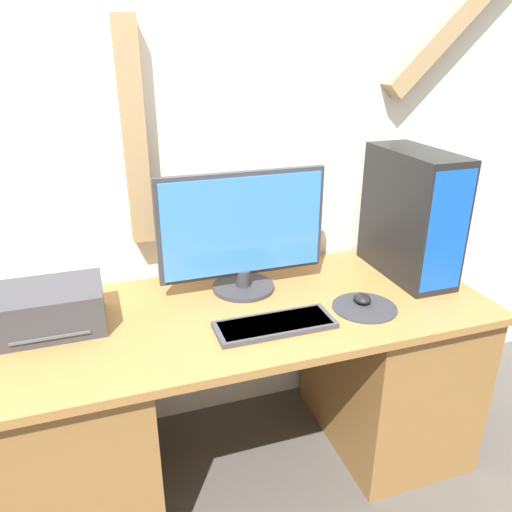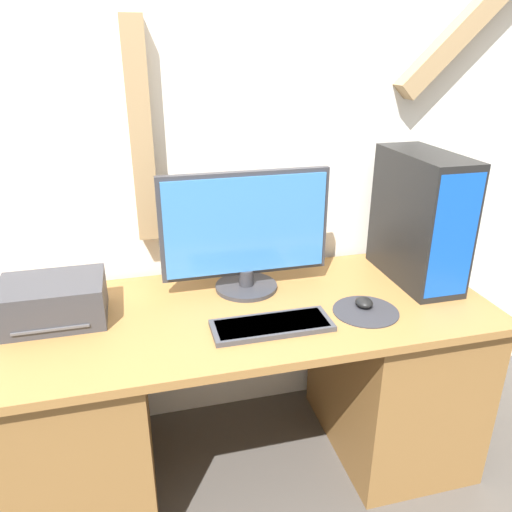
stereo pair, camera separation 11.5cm
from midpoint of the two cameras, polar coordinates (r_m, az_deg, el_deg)
The scene contains 8 objects.
wall_back at distance 1.98m, azimuth -6.41°, elevation 16.07°, with size 6.40×0.13×2.70m.
desk at distance 1.98m, azimuth -2.74°, elevation -14.95°, with size 1.75×0.72×0.73m.
monitor at distance 1.83m, azimuth -3.35°, elevation 2.83°, with size 0.63×0.24×0.46m.
keyboard at distance 1.66m, azimuth 0.18°, elevation -7.88°, with size 0.40×0.15×0.02m.
mousepad at distance 1.81m, azimuth 10.52°, elevation -5.83°, with size 0.23×0.23×0.00m.
mouse at distance 1.83m, azimuth 10.29°, elevation -4.85°, with size 0.06×0.07×0.03m.
computer_tower at distance 2.04m, azimuth 15.79°, elevation 4.56°, with size 0.19×0.44×0.50m.
printer at distance 1.79m, azimuth -24.21°, elevation -5.55°, with size 0.34×0.25×0.14m.
Camera 1 is at (-0.46, -1.13, 1.59)m, focal length 35.00 mm.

